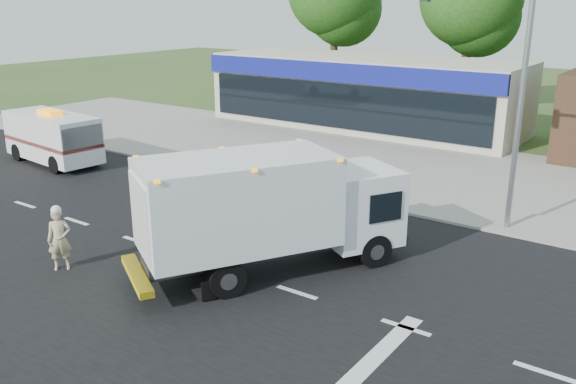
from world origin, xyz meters
name	(u,v)px	position (x,y,z in m)	size (l,w,h in m)	color
ground	(297,293)	(0.00, 0.00, 0.00)	(120.00, 120.00, 0.00)	#385123
road_asphalt	(297,293)	(0.00, 0.00, 0.00)	(60.00, 14.00, 0.02)	black
sidewalk	(427,206)	(0.00, 8.20, 0.06)	(60.00, 2.40, 0.12)	gray
parking_apron	(480,172)	(0.00, 14.00, 0.01)	(60.00, 9.00, 0.02)	gray
lane_markings	(312,331)	(1.35, -1.35, 0.02)	(55.20, 7.00, 0.01)	silver
ems_box_truck	(267,205)	(-1.40, 0.63, 1.91)	(5.74, 7.61, 3.31)	black
emergency_worker	(59,238)	(-6.11, -2.56, 0.91)	(0.73, 0.76, 1.86)	tan
ambulance_van	(54,137)	(-16.20, 4.25, 1.23)	(5.36, 2.51, 2.44)	white
retail_strip_mall	(364,92)	(-9.00, 19.93, 2.01)	(18.00, 6.20, 4.00)	#BEB39D
traffic_signal_pole	(502,75)	(2.35, 7.60, 4.92)	(3.51, 0.25, 8.00)	gray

